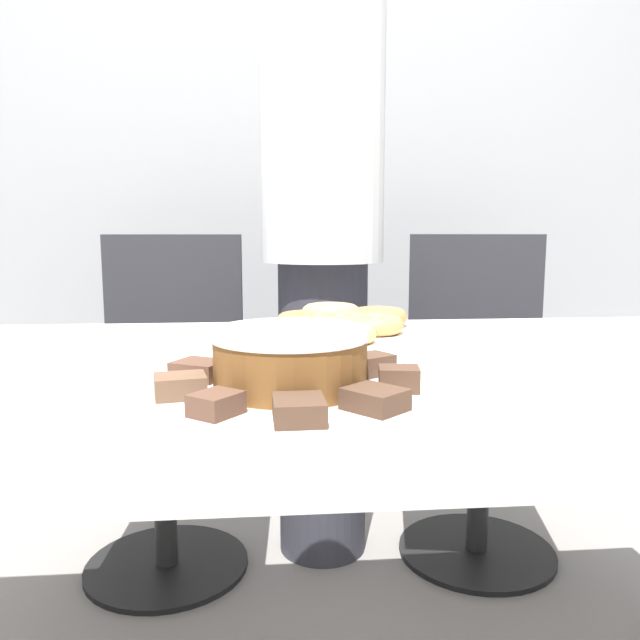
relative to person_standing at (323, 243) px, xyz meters
name	(u,v)px	position (x,y,z in m)	size (l,w,h in m)	color
wall_back	(273,126)	(-0.12, 0.70, 0.42)	(8.00, 0.05, 2.60)	#A8AAAD
table	(292,417)	(-0.12, -0.82, -0.23)	(1.86, 0.84, 0.73)	silver
person_standing	(323,243)	(0.00, 0.00, 0.00)	(0.33, 0.33, 1.67)	#383842
office_chair_left	(167,408)	(-0.43, -0.02, -0.45)	(0.47, 0.47, 0.90)	black
office_chair_right	(479,401)	(0.45, -0.02, -0.45)	(0.52, 0.52, 0.90)	black
plate_cake	(291,393)	(-0.13, -1.01, -0.15)	(0.33, 0.33, 0.01)	white
plate_donuts	(339,334)	(-0.03, -0.60, -0.15)	(0.35, 0.35, 0.01)	white
frosted_cake	(290,359)	(-0.13, -1.01, -0.11)	(0.18, 0.18, 0.07)	brown
lamington_0	(316,357)	(-0.09, -0.89, -0.13)	(0.05, 0.05, 0.02)	brown
lamington_1	(253,358)	(-0.18, -0.89, -0.13)	(0.07, 0.07, 0.03)	#513828
lamington_2	(200,370)	(-0.24, -0.95, -0.13)	(0.08, 0.07, 0.02)	brown
lamington_3	(180,386)	(-0.25, -1.03, -0.13)	(0.06, 0.06, 0.02)	brown
lamington_4	(216,404)	(-0.21, -1.10, -0.13)	(0.06, 0.06, 0.02)	brown
lamington_5	(299,410)	(-0.13, -1.13, -0.13)	(0.05, 0.06, 0.02)	#513828
lamington_6	(375,399)	(-0.05, -1.10, -0.13)	(0.07, 0.07, 0.02)	#513828
lamington_7	(399,379)	(-0.01, -1.02, -0.13)	(0.05, 0.04, 0.03)	#513828
lamington_8	(372,364)	(-0.03, -0.94, -0.13)	(0.06, 0.06, 0.03)	#513828
donut_0	(339,322)	(-0.03, -0.60, -0.13)	(0.11, 0.11, 0.03)	tan
donut_1	(346,333)	(-0.03, -0.71, -0.13)	(0.10, 0.10, 0.03)	#E5AD66
donut_2	(375,325)	(0.03, -0.63, -0.13)	(0.10, 0.10, 0.03)	tan
donut_3	(378,317)	(0.05, -0.55, -0.13)	(0.11, 0.11, 0.03)	#C68447
donut_4	(331,314)	(-0.03, -0.51, -0.13)	(0.12, 0.12, 0.04)	#E5AD66
donut_5	(307,321)	(-0.08, -0.57, -0.13)	(0.11, 0.11, 0.03)	#C68447
donut_6	(288,328)	(-0.12, -0.65, -0.13)	(0.10, 0.10, 0.03)	#C68447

